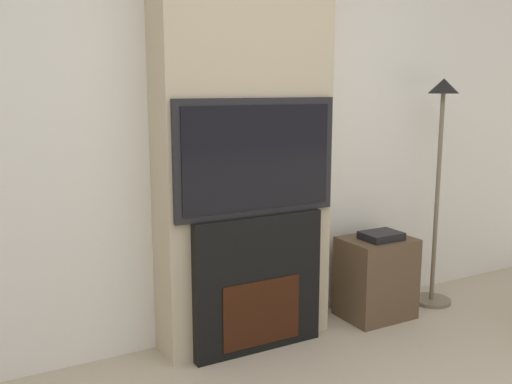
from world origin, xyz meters
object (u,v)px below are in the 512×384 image
television (256,157)px  media_stand (376,276)px  floor_lamp (439,163)px  fireplace (256,283)px

television → media_stand: (0.93, 0.03, -0.86)m
television → floor_lamp: floor_lamp is taller
floor_lamp → media_stand: (-0.53, 0.00, -0.73)m
television → media_stand: size_ratio=1.68×
television → floor_lamp: size_ratio=0.63×
television → media_stand: 1.27m
television → floor_lamp: bearing=1.2°
fireplace → television: bearing=-90.0°
fireplace → floor_lamp: bearing=1.1°
floor_lamp → media_stand: size_ratio=2.67×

